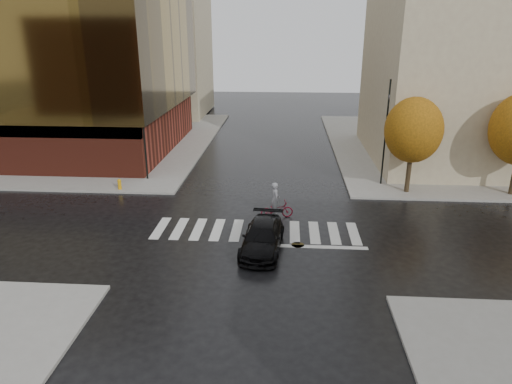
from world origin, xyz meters
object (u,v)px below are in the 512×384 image
(traffic_light_ne, at_px, (386,126))
(fire_hydrant, at_px, (119,184))
(cyclist, at_px, (276,206))
(traffic_light_nw, at_px, (142,116))
(sedan, at_px, (262,237))

(traffic_light_ne, height_order, fire_hydrant, traffic_light_ne)
(cyclist, relative_size, traffic_light_nw, 0.27)
(sedan, distance_m, traffic_light_ne, 13.96)
(fire_hydrant, bearing_deg, sedan, -38.33)
(traffic_light_ne, bearing_deg, traffic_light_nw, 8.62)
(sedan, bearing_deg, traffic_light_ne, 58.16)
(traffic_light_nw, bearing_deg, sedan, 48.61)
(traffic_light_nw, xyz_separation_m, fire_hydrant, (-1.24, -2.50, -4.35))
(cyclist, bearing_deg, fire_hydrant, 57.71)
(fire_hydrant, bearing_deg, traffic_light_nw, 63.63)
(traffic_light_nw, relative_size, traffic_light_ne, 1.10)
(cyclist, xyz_separation_m, traffic_light_ne, (7.45, 6.50, 3.64))
(cyclist, bearing_deg, sedan, 159.64)
(traffic_light_ne, relative_size, fire_hydrant, 9.97)
(traffic_light_nw, bearing_deg, fire_hydrant, -18.37)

